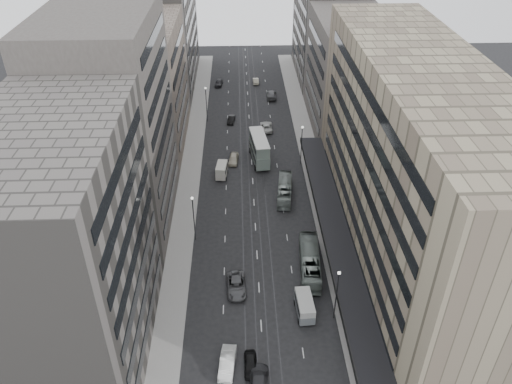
{
  "coord_description": "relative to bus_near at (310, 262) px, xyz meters",
  "views": [
    {
      "loc": [
        -2.31,
        -50.17,
        51.09
      ],
      "look_at": [
        0.18,
        17.14,
        5.51
      ],
      "focal_mm": 35.0,
      "sensor_mm": 36.0,
      "label": 1
    }
  ],
  "objects": [
    {
      "name": "sidewalk_left",
      "position": [
        -19.61,
        33.15,
        -1.52
      ],
      "size": [
        4.0,
        125.0,
        0.15
      ],
      "primitive_type": "cube",
      "color": "gray",
      "rests_on": "ground"
    },
    {
      "name": "vw_microbus",
      "position": [
        -1.74,
        -8.43,
        -0.12
      ],
      "size": [
        2.48,
        5.02,
        2.65
      ],
      "rotation": [
        0.0,
        0.0,
        0.06
      ],
      "color": "slate",
      "rests_on": "ground"
    },
    {
      "name": "sedan_5",
      "position": [
        -11.78,
        49.96,
        -0.92
      ],
      "size": [
        1.98,
        4.25,
        1.35
      ],
      "primitive_type": "imported",
      "rotation": [
        0.0,
        0.0,
        -0.14
      ],
      "color": "black",
      "rests_on": "ground"
    },
    {
      "name": "lamp_left_near",
      "position": [
        -17.31,
        7.65,
        3.61
      ],
      "size": [
        0.44,
        0.44,
        8.32
      ],
      "color": "#262628",
      "rests_on": "ground"
    },
    {
      "name": "building_left_b",
      "position": [
        -29.11,
        14.65,
        15.4
      ],
      "size": [
        15.0,
        26.0,
        34.0
      ],
      "primitive_type": "cube",
      "color": "#46413D",
      "rests_on": "ground"
    },
    {
      "name": "lamp_right_far",
      "position": [
        2.09,
        30.65,
        3.61
      ],
      "size": [
        0.44,
        0.44,
        8.32
      ],
      "color": "#262628",
      "rests_on": "ground"
    },
    {
      "name": "sedan_9",
      "position": [
        -5.27,
        73.39,
        -0.91
      ],
      "size": [
        1.56,
        4.21,
        1.38
      ],
      "primitive_type": "imported",
      "rotation": [
        0.0,
        0.0,
        3.17
      ],
      "color": "#B7B097",
      "rests_on": "ground"
    },
    {
      "name": "sedan_2",
      "position": [
        -10.82,
        -3.69,
        -0.81
      ],
      "size": [
        2.94,
        5.81,
        1.58
      ],
      "primitive_type": "imported",
      "rotation": [
        0.0,
        0.0,
        0.06
      ],
      "color": "#4F5052",
      "rests_on": "ground"
    },
    {
      "name": "double_decker",
      "position": [
        -6.06,
        32.21,
        1.26
      ],
      "size": [
        3.94,
        9.95,
        5.3
      ],
      "rotation": [
        0.0,
        0.0,
        0.12
      ],
      "color": "slate",
      "rests_on": "ground"
    },
    {
      "name": "sedan_8",
      "position": [
        -15.16,
        72.23,
        -0.83
      ],
      "size": [
        2.25,
        4.68,
        1.54
      ],
      "primitive_type": "imported",
      "rotation": [
        0.0,
        0.0,
        -0.1
      ],
      "color": "#272729",
      "rests_on": "ground"
    },
    {
      "name": "sedan_1",
      "position": [
        -11.95,
        -16.56,
        -0.78
      ],
      "size": [
        2.28,
        5.15,
        1.64
      ],
      "primitive_type": "imported",
      "rotation": [
        0.0,
        0.0,
        -0.11
      ],
      "color": "silver",
      "rests_on": "ground"
    },
    {
      "name": "sedan_0",
      "position": [
        -9.19,
        -16.78,
        -0.93
      ],
      "size": [
        1.59,
        3.95,
        1.35
      ],
      "primitive_type": "imported",
      "rotation": [
        0.0,
        0.0,
        0.0
      ],
      "color": "black",
      "rests_on": "ground"
    },
    {
      "name": "sidewalk_right",
      "position": [
        4.39,
        33.15,
        -1.52
      ],
      "size": [
        4.0,
        125.0,
        0.15
      ],
      "primitive_type": "cube",
      "color": "gray",
      "rests_on": "ground"
    },
    {
      "name": "sedan_3",
      "position": [
        -8.32,
        -19.15,
        -0.83
      ],
      "size": [
        2.81,
        5.56,
        1.55
      ],
      "primitive_type": "imported",
      "rotation": [
        0.0,
        0.0,
        3.02
      ],
      "color": "#242426",
      "rests_on": "ground"
    },
    {
      "name": "building_left_c",
      "position": [
        -29.11,
        41.65,
        10.9
      ],
      "size": [
        15.0,
        28.0,
        25.0
      ],
      "primitive_type": "cube",
      "color": "#726559",
      "rests_on": "ground"
    },
    {
      "name": "building_left_a",
      "position": [
        -29.11,
        -12.35,
        13.4
      ],
      "size": [
        15.0,
        28.0,
        30.0
      ],
      "primitive_type": "cube",
      "color": "#5B5752",
      "rests_on": "ground"
    },
    {
      "name": "sedan_7",
      "position": [
        -1.65,
        63.43,
        -0.74
      ],
      "size": [
        2.65,
        6.04,
        1.72
      ],
      "primitive_type": "imported",
      "rotation": [
        0.0,
        0.0,
        3.1
      ],
      "color": "#545456",
      "rests_on": "ground"
    },
    {
      "name": "panel_van",
      "position": [
        -13.48,
        26.5,
        -0.15
      ],
      "size": [
        2.43,
        4.36,
        2.63
      ],
      "rotation": [
        0.0,
        0.0,
        -0.11
      ],
      "color": "#B9B3A7",
      "rests_on": "ground"
    },
    {
      "name": "bus_near",
      "position": [
        0.0,
        0.0,
        0.0
      ],
      "size": [
        3.51,
        11.64,
        3.2
      ],
      "primitive_type": "imported",
      "rotation": [
        0.0,
        0.0,
        3.07
      ],
      "color": "slate",
      "rests_on": "ground"
    },
    {
      "name": "pedestrian",
      "position": [
        5.95,
        -13.76,
        -0.55
      ],
      "size": [
        0.77,
        0.66,
        1.8
      ],
      "primitive_type": "imported",
      "rotation": [
        0.0,
        0.0,
        3.55
      ],
      "color": "black",
      "rests_on": "sidewalk_right"
    },
    {
      "name": "sedan_6",
      "position": [
        -3.92,
        45.74,
        -0.81
      ],
      "size": [
        2.67,
        5.7,
        1.58
      ],
      "primitive_type": "imported",
      "rotation": [
        0.0,
        0.0,
        3.13
      ],
      "color": "#BCBCB7",
      "rests_on": "ground"
    },
    {
      "name": "ground",
      "position": [
        -7.61,
        -4.35,
        -1.6
      ],
      "size": [
        220.0,
        220.0,
        0.0
      ],
      "primitive_type": "plane",
      "color": "black",
      "rests_on": "ground"
    },
    {
      "name": "building_right_mid",
      "position": [
        13.89,
        47.65,
        10.4
      ],
      "size": [
        15.0,
        28.0,
        24.0
      ],
      "primitive_type": "cube",
      "color": "#46413D",
      "rests_on": "ground"
    },
    {
      "name": "lamp_right_near",
      "position": [
        2.09,
        -9.35,
        3.61
      ],
      "size": [
        0.44,
        0.44,
        8.32
      ],
      "color": "#262628",
      "rests_on": "ground"
    },
    {
      "name": "lamp_left_far",
      "position": [
        -17.31,
        50.65,
        3.61
      ],
      "size": [
        0.44,
        0.44,
        8.32
      ],
      "color": "#262628",
      "rests_on": "ground"
    },
    {
      "name": "building_left_d",
      "position": [
        -29.11,
        74.65,
        12.4
      ],
      "size": [
        15.0,
        38.0,
        28.0
      ],
      "primitive_type": "cube",
      "color": "#5B5752",
      "rests_on": "ground"
    },
    {
      "name": "bus_far",
      "position": [
        -2.04,
        19.38,
        -0.21
      ],
      "size": [
        3.5,
        10.21,
        2.79
      ],
      "primitive_type": "imported",
      "rotation": [
        0.0,
        0.0,
        3.02
      ],
      "color": "gray",
      "rests_on": "ground"
    },
    {
      "name": "building_right_far",
      "position": [
        13.89,
        77.65,
        12.4
      ],
      "size": [
        15.0,
        32.0,
        28.0
      ],
      "primitive_type": "cube",
      "color": "#5B5752",
      "rests_on": "ground"
    },
    {
      "name": "department_store",
      "position": [
        13.84,
        3.65,
        13.35
      ],
      "size": [
        19.2,
        60.0,
        30.0
      ],
      "color": "gray",
      "rests_on": "ground"
    },
    {
      "name": "sedan_4",
      "position": [
        -11.23,
        31.75,
        -0.81
      ],
      "size": [
        2.33,
        4.82,
        1.59
      ],
      "primitive_type": "imported",
      "rotation": [
        0.0,
        0.0,
        -0.1
      ],
      "color": "#AEA790",
      "rests_on": "ground"
    }
  ]
}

